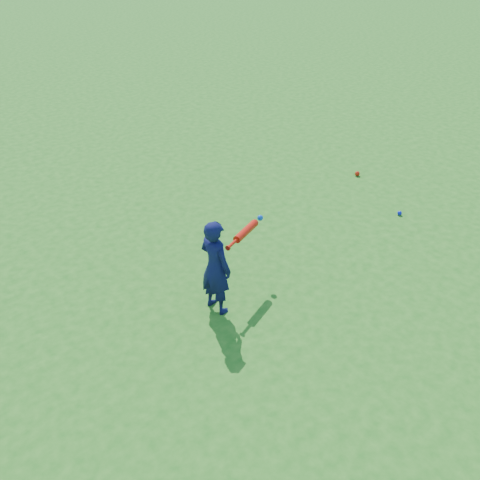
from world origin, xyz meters
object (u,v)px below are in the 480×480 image
(ground_ball_blue, at_px, (400,213))
(bat_swing, at_px, (247,230))
(child, at_px, (215,267))
(ground_ball_red, at_px, (357,174))

(ground_ball_blue, bearing_deg, bat_swing, 176.24)
(child, bearing_deg, ground_ball_red, -78.86)
(ground_ball_red, height_order, bat_swing, bat_swing)
(bat_swing, bearing_deg, ground_ball_blue, -24.80)
(child, relative_size, ground_ball_red, 13.87)
(bat_swing, bearing_deg, ground_ball_red, -2.92)
(child, height_order, ground_ball_blue, child)
(child, distance_m, ground_ball_red, 3.88)
(bat_swing, bearing_deg, child, 175.36)
(ground_ball_red, xyz_separation_m, ground_ball_blue, (-0.52, -1.19, -0.01))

